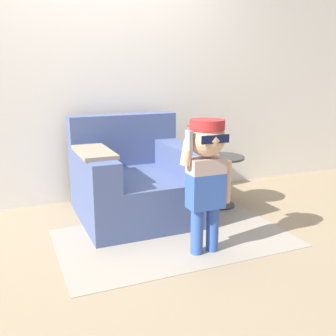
{
  "coord_description": "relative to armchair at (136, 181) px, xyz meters",
  "views": [
    {
      "loc": [
        -0.88,
        -2.95,
        1.26
      ],
      "look_at": [
        0.26,
        -0.24,
        0.53
      ],
      "focal_mm": 42.0,
      "sensor_mm": 36.0,
      "label": 1
    }
  ],
  "objects": [
    {
      "name": "person_child",
      "position": [
        0.2,
        -0.91,
        0.33
      ],
      "size": [
        0.39,
        0.29,
        0.95
      ],
      "color": "#3356AD",
      "rests_on": "ground_plane"
    },
    {
      "name": "rug",
      "position": [
        0.1,
        -0.61,
        -0.3
      ],
      "size": [
        1.76,
        1.07,
        0.01
      ],
      "color": "#9E9384",
      "rests_on": "ground_plane"
    },
    {
      "name": "wall_back",
      "position": [
        -0.16,
        0.61,
        0.99
      ],
      "size": [
        10.0,
        0.05,
        2.6
      ],
      "color": "silver",
      "rests_on": "ground_plane"
    },
    {
      "name": "side_table",
      "position": [
        0.81,
        -0.1,
        -0.01
      ],
      "size": [
        0.42,
        0.42,
        0.49
      ],
      "color": "#333333",
      "rests_on": "ground_plane"
    },
    {
      "name": "ground_plane",
      "position": [
        -0.16,
        -0.24,
        -0.31
      ],
      "size": [
        10.0,
        10.0,
        0.0
      ],
      "primitive_type": "plane",
      "color": "#998466"
    },
    {
      "name": "armchair",
      "position": [
        0.0,
        0.0,
        0.0
      ],
      "size": [
        1.03,
        1.04,
        0.86
      ],
      "color": "#475684",
      "rests_on": "ground_plane"
    }
  ]
}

